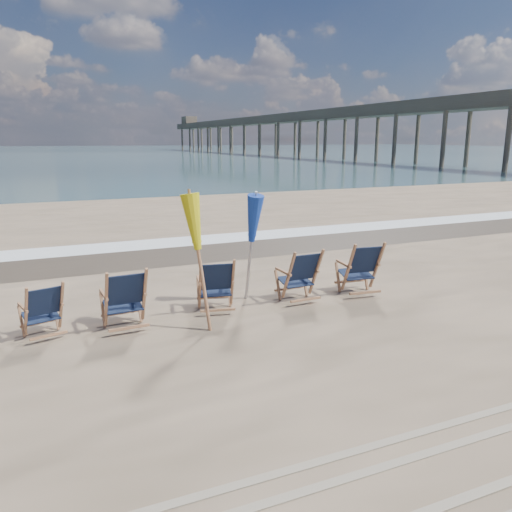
# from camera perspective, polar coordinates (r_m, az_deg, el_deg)

# --- Properties ---
(ocean) EXTENTS (400.00, 400.00, 0.00)m
(ocean) POSITION_cam_1_polar(r_m,az_deg,el_deg) (133.76, -22.42, 10.96)
(ocean) COLOR #3D5E65
(ocean) RESTS_ON ground
(surf_foam) EXTENTS (200.00, 1.40, 0.01)m
(surf_foam) POSITION_cam_1_polar(r_m,az_deg,el_deg) (14.69, -9.52, 1.57)
(surf_foam) COLOR silver
(surf_foam) RESTS_ON ground
(wet_sand_strip) EXTENTS (200.00, 2.60, 0.00)m
(wet_sand_strip) POSITION_cam_1_polar(r_m,az_deg,el_deg) (13.27, -7.93, 0.38)
(wet_sand_strip) COLOR #42362A
(wet_sand_strip) RESTS_ON ground
(tire_tracks) EXTENTS (80.00, 1.30, 0.01)m
(tire_tracks) POSITION_cam_1_polar(r_m,az_deg,el_deg) (5.34, 23.53, -21.02)
(tire_tracks) COLOR gray
(tire_tracks) RESTS_ON ground
(beach_chair_0) EXTENTS (0.72, 0.77, 0.90)m
(beach_chair_0) POSITION_cam_1_polar(r_m,az_deg,el_deg) (8.10, -21.33, -5.49)
(beach_chair_0) COLOR #121C35
(beach_chair_0) RESTS_ON ground
(beach_chair_1) EXTENTS (0.70, 0.78, 1.04)m
(beach_chair_1) POSITION_cam_1_polar(r_m,az_deg,el_deg) (7.98, -12.61, -4.62)
(beach_chair_1) COLOR #121C35
(beach_chair_1) RESTS_ON ground
(beach_chair_2) EXTENTS (0.77, 0.83, 0.99)m
(beach_chair_2) POSITION_cam_1_polar(r_m,az_deg,el_deg) (8.53, -2.68, -3.31)
(beach_chair_2) COLOR #121C35
(beach_chair_2) RESTS_ON ground
(beach_chair_3) EXTENTS (0.68, 0.76, 1.03)m
(beach_chair_3) POSITION_cam_1_polar(r_m,az_deg,el_deg) (9.18, 6.90, -2.08)
(beach_chair_3) COLOR #121C35
(beach_chair_3) RESTS_ON ground
(beach_chair_4) EXTENTS (0.77, 0.85, 1.08)m
(beach_chair_4) POSITION_cam_1_polar(r_m,az_deg,el_deg) (9.76, 13.69, -1.30)
(beach_chair_4) COLOR #121C35
(beach_chair_4) RESTS_ON ground
(umbrella_yellow) EXTENTS (0.30, 0.30, 2.12)m
(umbrella_yellow) POSITION_cam_1_polar(r_m,az_deg,el_deg) (7.55, -6.42, 3.08)
(umbrella_yellow) COLOR #A16C48
(umbrella_yellow) RESTS_ON ground
(umbrella_blue) EXTENTS (0.30, 0.30, 1.99)m
(umbrella_blue) POSITION_cam_1_polar(r_m,az_deg,el_deg) (8.90, -0.68, 3.90)
(umbrella_blue) COLOR #A5A5AD
(umbrella_blue) RESTS_ON ground
(fishing_pier) EXTENTS (4.40, 140.00, 9.30)m
(fishing_pier) POSITION_cam_1_polar(r_m,az_deg,el_deg) (89.83, 4.13, 14.26)
(fishing_pier) COLOR brown
(fishing_pier) RESTS_ON ground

